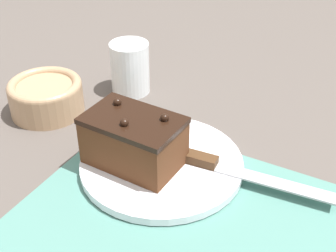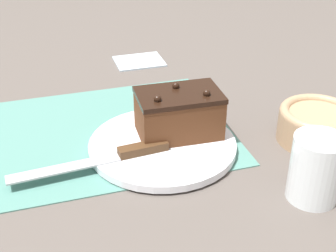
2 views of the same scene
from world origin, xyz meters
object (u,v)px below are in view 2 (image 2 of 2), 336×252
Objects in this scene: drinking_glass at (316,169)px; small_bowl at (317,124)px; serving_knife at (117,155)px; chocolate_cake at (179,113)px; cake_plate at (163,145)px.

drinking_glass is 0.76× the size of small_bowl.
drinking_glass is at bearing -126.33° from serving_knife.
small_bowl is at bearing -123.83° from drinking_glass.
chocolate_cake reaches higher than serving_knife.
chocolate_cake is 0.24m from drinking_glass.
drinking_glass is (-0.13, 0.20, -0.01)m from chocolate_cake.
cake_plate is 0.24m from drinking_glass.
chocolate_cake reaches higher than small_bowl.
cake_plate is 1.72× the size of chocolate_cake.
serving_knife is at bearing -3.46° from small_bowl.
cake_plate is 0.06m from chocolate_cake.
drinking_glass is at bearing 56.17° from small_bowl.
serving_knife is at bearing 21.23° from chocolate_cake.
serving_knife reaches higher than cake_plate.
drinking_glass is (-0.17, 0.18, 0.04)m from cake_plate.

